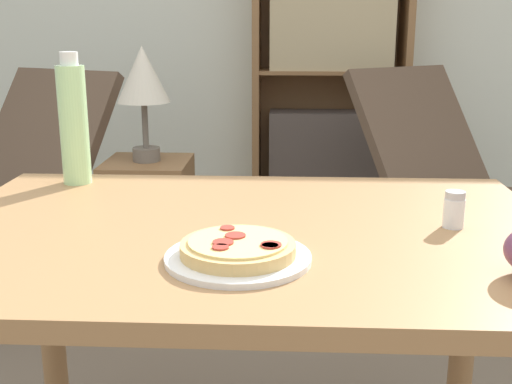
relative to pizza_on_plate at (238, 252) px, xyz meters
name	(u,v)px	position (x,y,z in m)	size (l,w,h in m)	color
dining_table	(245,280)	(0.00, 0.17, -0.12)	(1.14, 0.78, 0.73)	#A37549
pizza_on_plate	(238,252)	(0.00, 0.00, 0.00)	(0.23, 0.23, 0.04)	white
drink_bottle	(74,123)	(-0.41, 0.48, 0.12)	(0.06, 0.06, 0.30)	#B7EAA3
salt_shaker	(454,210)	(0.38, 0.19, 0.02)	(0.04, 0.04, 0.07)	white
lounge_chair_near	(22,221)	(-1.02, 1.53, -0.45)	(0.78, 0.92, 0.88)	black
lounge_chair_far	(440,210)	(0.74, 1.77, -0.45)	(0.83, 0.94, 0.88)	black
bookshelf	(330,85)	(0.30, 2.56, 0.01)	(0.82, 0.30, 1.64)	brown
side_table	(150,224)	(-0.49, 1.57, -0.47)	(0.34, 0.34, 0.54)	brown
table_lamp	(143,80)	(-0.49, 1.57, 0.12)	(0.21, 0.21, 0.46)	#665B51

